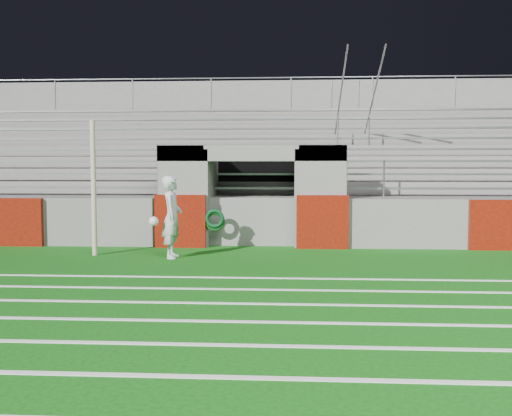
{
  "coord_description": "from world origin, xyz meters",
  "views": [
    {
      "loc": [
        1.0,
        -11.34,
        2.02
      ],
      "look_at": [
        0.2,
        1.8,
        1.1
      ],
      "focal_mm": 40.0,
      "sensor_mm": 36.0,
      "label": 1
    }
  ],
  "objects": [
    {
      "name": "hose_coil",
      "position": [
        -0.91,
        2.93,
        0.71
      ],
      "size": [
        0.52,
        0.14,
        0.57
      ],
      "color": "#0C3F11",
      "rests_on": "ground"
    },
    {
      "name": "stadium_structure",
      "position": [
        0.0,
        7.97,
        1.49
      ],
      "size": [
        26.0,
        8.48,
        5.42
      ],
      "color": "#65625F",
      "rests_on": "ground"
    },
    {
      "name": "field_markings",
      "position": [
        0.0,
        -5.0,
        0.01
      ],
      "size": [
        28.0,
        8.09,
        0.01
      ],
      "color": "white",
      "rests_on": "ground"
    },
    {
      "name": "ground",
      "position": [
        0.0,
        0.0,
        0.0
      ],
      "size": [
        90.0,
        90.0,
        0.0
      ],
      "primitive_type": "plane",
      "color": "#0E500D",
      "rests_on": "ground"
    },
    {
      "name": "goalkeeper_with_ball",
      "position": [
        -1.67,
        1.27,
        0.93
      ],
      "size": [
        0.7,
        0.74,
        1.85
      ],
      "color": "silver",
      "rests_on": "ground"
    },
    {
      "name": "field_post",
      "position": [
        -3.54,
        1.56,
        1.56
      ],
      "size": [
        0.12,
        0.12,
        3.12
      ],
      "primitive_type": "cylinder",
      "color": "#C7B494",
      "rests_on": "ground"
    }
  ]
}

